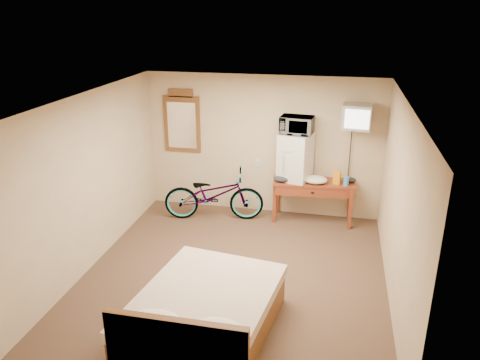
{
  "coord_description": "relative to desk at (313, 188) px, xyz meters",
  "views": [
    {
      "loc": [
        1.28,
        -5.62,
        3.61
      ],
      "look_at": [
        -0.05,
        0.59,
        1.22
      ],
      "focal_mm": 35.0,
      "sensor_mm": 36.0,
      "label": 1
    }
  ],
  "objects": [
    {
      "name": "room",
      "position": [
        -0.95,
        -2.0,
        0.62
      ],
      "size": [
        4.6,
        4.64,
        2.5
      ],
      "color": "#4B3525",
      "rests_on": "ground"
    },
    {
      "name": "microwave",
      "position": [
        -0.34,
        0.04,
        1.09
      ],
      "size": [
        0.57,
        0.42,
        0.3
      ],
      "primitive_type": "imported",
      "rotation": [
        0.0,
        0.0,
        -0.11
      ],
      "color": "silver",
      "rests_on": "mini_fridge"
    },
    {
      "name": "desk",
      "position": [
        0.0,
        0.0,
        0.0
      ],
      "size": [
        1.43,
        0.64,
        0.75
      ],
      "color": "brown",
      "rests_on": "floor"
    },
    {
      "name": "crt_television",
      "position": [
        0.62,
        0.02,
        1.28
      ],
      "size": [
        0.5,
        0.59,
        0.4
      ],
      "color": "black",
      "rests_on": "room"
    },
    {
      "name": "snack_bag",
      "position": [
        0.39,
        -0.04,
        0.24
      ],
      "size": [
        0.14,
        0.11,
        0.24
      ],
      "primitive_type": "cube",
      "rotation": [
        0.0,
        0.0,
        -0.35
      ],
      "color": "orange",
      "rests_on": "desk"
    },
    {
      "name": "mini_fridge",
      "position": [
        -0.34,
        0.04,
        0.53
      ],
      "size": [
        0.62,
        0.6,
        0.82
      ],
      "color": "silver",
      "rests_on": "desk"
    },
    {
      "name": "cloth_dark_a",
      "position": [
        -0.54,
        -0.12,
        0.17
      ],
      "size": [
        0.28,
        0.21,
        0.11
      ],
      "primitive_type": "ellipsoid",
      "color": "black",
      "rests_on": "desk"
    },
    {
      "name": "wall_mirror",
      "position": [
        -2.43,
        0.27,
        0.98
      ],
      "size": [
        0.68,
        0.04,
        1.15
      ],
      "color": "brown",
      "rests_on": "room"
    },
    {
      "name": "cloth_cream",
      "position": [
        0.03,
        -0.07,
        0.18
      ],
      "size": [
        0.4,
        0.31,
        0.12
      ],
      "primitive_type": "ellipsoid",
      "color": "beige",
      "rests_on": "desk"
    },
    {
      "name": "bed",
      "position": [
        -1.01,
        -3.38,
        -0.34
      ],
      "size": [
        1.7,
        2.1,
        0.9
      ],
      "color": "brown",
      "rests_on": "floor"
    },
    {
      "name": "bicycle",
      "position": [
        -1.72,
        -0.25,
        -0.17
      ],
      "size": [
        1.84,
        0.93,
        0.92
      ],
      "primitive_type": "imported",
      "rotation": [
        0.0,
        0.0,
        1.76
      ],
      "color": "black",
      "rests_on": "floor"
    },
    {
      "name": "cloth_dark_b",
      "position": [
        0.62,
        0.1,
        0.16
      ],
      "size": [
        0.18,
        0.15,
        0.08
      ],
      "primitive_type": "ellipsoid",
      "color": "black",
      "rests_on": "desk"
    },
    {
      "name": "blue_cup",
      "position": [
        0.54,
        -0.08,
        0.19
      ],
      "size": [
        0.09,
        0.09,
        0.16
      ],
      "primitive_type": "cylinder",
      "color": "#3B89CA",
      "rests_on": "desk"
    }
  ]
}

